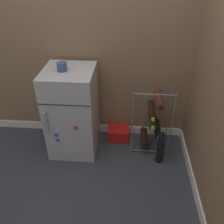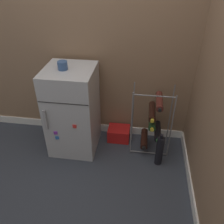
{
  "view_description": "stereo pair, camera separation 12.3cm",
  "coord_description": "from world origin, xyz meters",
  "px_view_note": "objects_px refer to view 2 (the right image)",
  "views": [
    {
      "loc": [
        0.16,
        -1.56,
        1.76
      ],
      "look_at": [
        0.01,
        0.4,
        0.45
      ],
      "focal_mm": 38.0,
      "sensor_mm": 36.0,
      "label": 1
    },
    {
      "loc": [
        0.29,
        -1.55,
        1.76
      ],
      "look_at": [
        0.01,
        0.4,
        0.45
      ],
      "focal_mm": 38.0,
      "sensor_mm": 36.0,
      "label": 2
    }
  ],
  "objects_px": {
    "wine_rack": "(153,122)",
    "loose_bottle_floor": "(160,151)",
    "mini_fridge": "(73,110)",
    "fridge_top_cup": "(63,65)",
    "soda_box": "(119,133)"
  },
  "relations": [
    {
      "from": "loose_bottle_floor",
      "to": "wine_rack",
      "type": "bearing_deg",
      "value": 111.92
    },
    {
      "from": "soda_box",
      "to": "wine_rack",
      "type": "bearing_deg",
      "value": -17.37
    },
    {
      "from": "soda_box",
      "to": "loose_bottle_floor",
      "type": "height_order",
      "value": "loose_bottle_floor"
    },
    {
      "from": "soda_box",
      "to": "fridge_top_cup",
      "type": "xyz_separation_m",
      "value": [
        -0.5,
        -0.18,
        0.86
      ]
    },
    {
      "from": "wine_rack",
      "to": "fridge_top_cup",
      "type": "distance_m",
      "value": 1.03
    },
    {
      "from": "wine_rack",
      "to": "soda_box",
      "type": "distance_m",
      "value": 0.46
    },
    {
      "from": "wine_rack",
      "to": "loose_bottle_floor",
      "type": "xyz_separation_m",
      "value": [
        0.08,
        -0.21,
        -0.19
      ]
    },
    {
      "from": "wine_rack",
      "to": "loose_bottle_floor",
      "type": "relative_size",
      "value": 2.0
    },
    {
      "from": "wine_rack",
      "to": "soda_box",
      "type": "xyz_separation_m",
      "value": [
        -0.35,
        0.11,
        -0.28
      ]
    },
    {
      "from": "mini_fridge",
      "to": "fridge_top_cup",
      "type": "bearing_deg",
      "value": -159.31
    },
    {
      "from": "wine_rack",
      "to": "soda_box",
      "type": "height_order",
      "value": "wine_rack"
    },
    {
      "from": "soda_box",
      "to": "fridge_top_cup",
      "type": "bearing_deg",
      "value": -160.23
    },
    {
      "from": "fridge_top_cup",
      "to": "loose_bottle_floor",
      "type": "xyz_separation_m",
      "value": [
        0.93,
        -0.14,
        -0.77
      ]
    },
    {
      "from": "mini_fridge",
      "to": "loose_bottle_floor",
      "type": "xyz_separation_m",
      "value": [
        0.89,
        -0.16,
        -0.28
      ]
    },
    {
      "from": "mini_fridge",
      "to": "wine_rack",
      "type": "distance_m",
      "value": 0.81
    }
  ]
}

